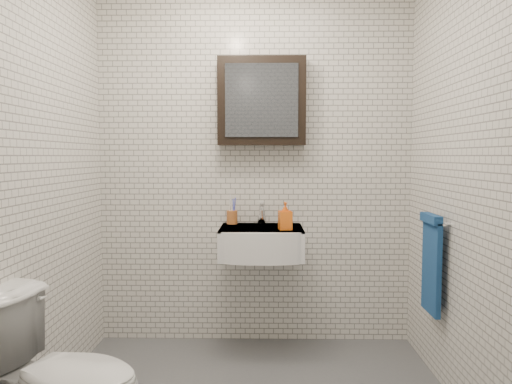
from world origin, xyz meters
TOP-DOWN VIEW (x-y plane):
  - room_shell at (0.00, 0.00)m, footprint 2.22×2.02m
  - washbasin at (0.05, 0.73)m, footprint 0.55×0.50m
  - faucet at (0.05, 0.93)m, footprint 0.06×0.20m
  - mirror_cabinet at (0.05, 0.93)m, footprint 0.60×0.15m
  - towel_rail at (1.04, 0.35)m, footprint 0.09×0.30m
  - toothbrush_cup at (-0.16, 0.94)m, footprint 0.10×0.10m
  - soap_bottle at (0.20, 0.67)m, footprint 0.09×0.10m
  - toilet at (-0.80, -0.51)m, footprint 0.83×0.60m

SIDE VIEW (x-z plane):
  - toilet at x=-0.80m, z-range 0.00..0.76m
  - towel_rail at x=1.04m, z-range 0.43..1.01m
  - washbasin at x=0.05m, z-range 0.66..0.86m
  - toothbrush_cup at x=-0.16m, z-range 0.80..1.00m
  - faucet at x=0.05m, z-range 0.84..0.99m
  - soap_bottle at x=0.20m, z-range 0.85..1.03m
  - room_shell at x=0.00m, z-range 0.21..2.72m
  - mirror_cabinet at x=0.05m, z-range 1.40..2.00m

